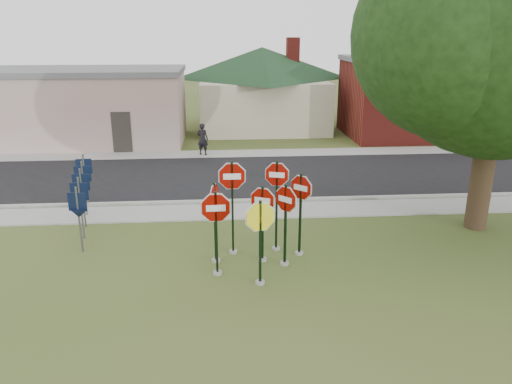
{
  "coord_description": "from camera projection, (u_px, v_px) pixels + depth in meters",
  "views": [
    {
      "loc": [
        -0.91,
        -11.31,
        6.22
      ],
      "look_at": [
        0.09,
        2.0,
        1.89
      ],
      "focal_mm": 35.0,
      "sensor_mm": 36.0,
      "label": 1
    }
  ],
  "objects": [
    {
      "name": "pedestrian",
      "position": [
        203.0,
        139.0,
        25.71
      ],
      "size": [
        0.7,
        0.58,
        1.65
      ],
      "primitive_type": "imported",
      "rotation": [
        0.0,
        0.0,
        2.78
      ],
      "color": "black",
      "rests_on": "sidewalk_far"
    },
    {
      "name": "oak_tree",
      "position": [
        504.0,
        25.0,
        14.61
      ],
      "size": [
        11.53,
        10.93,
        10.33
      ],
      "color": "black",
      "rests_on": "ground"
    },
    {
      "name": "stop_sign_back_right",
      "position": [
        277.0,
        194.0,
        14.32
      ],
      "size": [
        0.93,
        0.3,
        2.81
      ],
      "color": "gray",
      "rests_on": "ground"
    },
    {
      "name": "sidewalk_near",
      "position": [
        246.0,
        211.0,
        17.92
      ],
      "size": [
        60.0,
        1.6,
        0.06
      ],
      "primitive_type": "cube",
      "color": "gray",
      "rests_on": "ground"
    },
    {
      "name": "sidewalk_far",
      "position": [
        237.0,
        154.0,
        26.27
      ],
      "size": [
        60.0,
        1.6,
        0.06
      ],
      "primitive_type": "cube",
      "color": "gray",
      "rests_on": "ground"
    },
    {
      "name": "curb",
      "position": [
        245.0,
        201.0,
        18.86
      ],
      "size": [
        60.0,
        0.2,
        0.14
      ],
      "primitive_type": "cube",
      "color": "gray",
      "rests_on": "ground"
    },
    {
      "name": "building_brick",
      "position": [
        430.0,
        96.0,
        30.37
      ],
      "size": [
        10.2,
        6.2,
        4.75
      ],
      "color": "maroon",
      "rests_on": "ground"
    },
    {
      "name": "stop_sign_yellow",
      "position": [
        260.0,
        232.0,
        12.4
      ],
      "size": [
        1.04,
        0.25,
        2.37
      ],
      "color": "gray",
      "rests_on": "ground"
    },
    {
      "name": "stop_sign_center",
      "position": [
        263.0,
        215.0,
        13.71
      ],
      "size": [
        0.89,
        0.42,
        2.3
      ],
      "color": "gray",
      "rests_on": "ground"
    },
    {
      "name": "stop_sign_far_right",
      "position": [
        301.0,
        204.0,
        14.07
      ],
      "size": [
        0.72,
        0.69,
        2.53
      ],
      "color": "gray",
      "rests_on": "ground"
    },
    {
      "name": "building_stucco",
      "position": [
        76.0,
        105.0,
        28.47
      ],
      "size": [
        12.2,
        6.2,
        4.2
      ],
      "color": "beige",
      "rests_on": "ground"
    },
    {
      "name": "stop_sign_far_left",
      "position": [
        215.0,
        212.0,
        13.63
      ],
      "size": [
        0.32,
        1.0,
        2.43
      ],
      "color": "gray",
      "rests_on": "ground"
    },
    {
      "name": "road",
      "position": [
        240.0,
        177.0,
        22.19
      ],
      "size": [
        60.0,
        7.0,
        0.04
      ],
      "primitive_type": "cube",
      "color": "black",
      "rests_on": "ground"
    },
    {
      "name": "stop_sign_right",
      "position": [
        286.0,
        215.0,
        13.45
      ],
      "size": [
        0.67,
        0.75,
        2.42
      ],
      "color": "gray",
      "rests_on": "ground"
    },
    {
      "name": "stop_sign_left",
      "position": [
        216.0,
        222.0,
        12.9
      ],
      "size": [
        1.08,
        0.24,
        2.43
      ],
      "color": "gray",
      "rests_on": "ground"
    },
    {
      "name": "ground",
      "position": [
        258.0,
        286.0,
        12.71
      ],
      "size": [
        120.0,
        120.0,
        0.0
      ],
      "primitive_type": "plane",
      "color": "#374E1D",
      "rests_on": "ground"
    },
    {
      "name": "building_house",
      "position": [
        262.0,
        72.0,
        32.6
      ],
      "size": [
        11.6,
        11.6,
        6.2
      ],
      "color": "beige",
      "rests_on": "ground"
    },
    {
      "name": "route_sign_row",
      "position": [
        82.0,
        192.0,
        16.22
      ],
      "size": [
        1.43,
        4.63,
        2.0
      ],
      "color": "#59595E",
      "rests_on": "ground"
    },
    {
      "name": "stop_sign_back_left",
      "position": [
        232.0,
        194.0,
        14.06
      ],
      "size": [
        1.08,
        0.24,
        2.88
      ],
      "color": "gray",
      "rests_on": "ground"
    }
  ]
}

